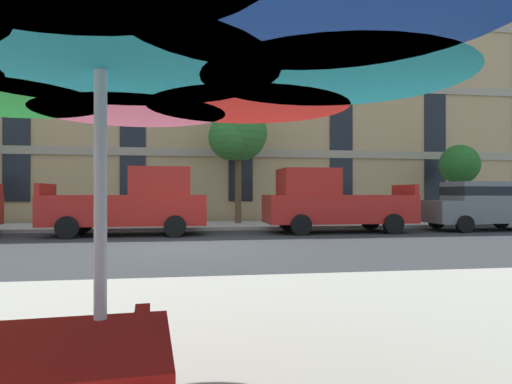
{
  "coord_description": "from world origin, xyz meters",
  "views": [
    {
      "loc": [
        0.02,
        -11.16,
        1.36
      ],
      "look_at": [
        2.21,
        3.2,
        1.4
      ],
      "focal_mm": 31.22,
      "sensor_mm": 36.0,
      "label": 1
    }
  ],
  "objects_px": {
    "pickup_red_midblock": "(134,203)",
    "patio_umbrella": "(101,19)",
    "street_tree_middle": "(237,134)",
    "sedan_gray": "(483,204)",
    "pickup_red_downstreet": "(332,203)",
    "street_tree_right": "(460,165)"
  },
  "relations": [
    {
      "from": "pickup_red_midblock",
      "to": "sedan_gray",
      "type": "distance_m",
      "value": 12.44
    },
    {
      "from": "sedan_gray",
      "to": "patio_umbrella",
      "type": "distance_m",
      "value": 16.92
    },
    {
      "from": "pickup_red_midblock",
      "to": "sedan_gray",
      "type": "bearing_deg",
      "value": -0.0
    },
    {
      "from": "street_tree_middle",
      "to": "pickup_red_midblock",
      "type": "bearing_deg",
      "value": -137.1
    },
    {
      "from": "pickup_red_midblock",
      "to": "street_tree_middle",
      "type": "xyz_separation_m",
      "value": [
        3.74,
        3.48,
        2.79
      ]
    },
    {
      "from": "pickup_red_midblock",
      "to": "patio_umbrella",
      "type": "xyz_separation_m",
      "value": [
        1.33,
        -12.7,
        1.15
      ]
    },
    {
      "from": "sedan_gray",
      "to": "street_tree_right",
      "type": "relative_size",
      "value": 1.26
    },
    {
      "from": "pickup_red_downstreet",
      "to": "patio_umbrella",
      "type": "relative_size",
      "value": 1.4
    },
    {
      "from": "sedan_gray",
      "to": "street_tree_middle",
      "type": "relative_size",
      "value": 0.87
    },
    {
      "from": "pickup_red_midblock",
      "to": "sedan_gray",
      "type": "relative_size",
      "value": 1.16
    },
    {
      "from": "pickup_red_downstreet",
      "to": "sedan_gray",
      "type": "relative_size",
      "value": 1.16
    },
    {
      "from": "pickup_red_downstreet",
      "to": "sedan_gray",
      "type": "xyz_separation_m",
      "value": [
        5.76,
        -0.0,
        -0.08
      ]
    },
    {
      "from": "street_tree_right",
      "to": "patio_umbrella",
      "type": "distance_m",
      "value": 20.24
    },
    {
      "from": "pickup_red_midblock",
      "to": "street_tree_middle",
      "type": "distance_m",
      "value": 5.82
    },
    {
      "from": "sedan_gray",
      "to": "patio_umbrella",
      "type": "xyz_separation_m",
      "value": [
        -11.11,
        -12.7,
        1.22
      ]
    },
    {
      "from": "street_tree_right",
      "to": "patio_umbrella",
      "type": "xyz_separation_m",
      "value": [
        -12.39,
        -16.0,
        -0.43
      ]
    },
    {
      "from": "pickup_red_midblock",
      "to": "pickup_red_downstreet",
      "type": "bearing_deg",
      "value": 0.0
    },
    {
      "from": "pickup_red_downstreet",
      "to": "street_tree_right",
      "type": "relative_size",
      "value": 1.46
    },
    {
      "from": "pickup_red_downstreet",
      "to": "sedan_gray",
      "type": "height_order",
      "value": "pickup_red_downstreet"
    },
    {
      "from": "pickup_red_downstreet",
      "to": "patio_umbrella",
      "type": "height_order",
      "value": "patio_umbrella"
    },
    {
      "from": "pickup_red_downstreet",
      "to": "sedan_gray",
      "type": "distance_m",
      "value": 5.76
    },
    {
      "from": "street_tree_middle",
      "to": "patio_umbrella",
      "type": "distance_m",
      "value": 16.44
    }
  ]
}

